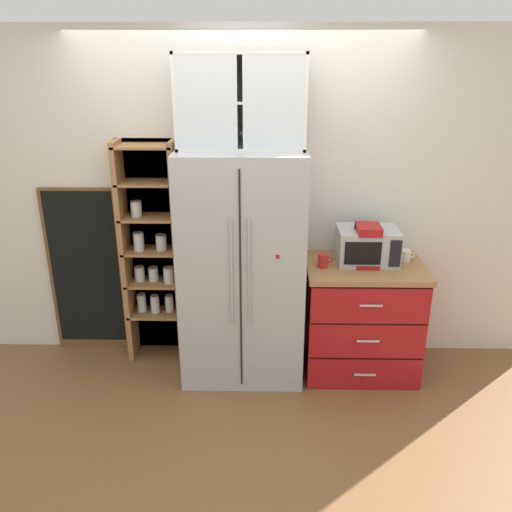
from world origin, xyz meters
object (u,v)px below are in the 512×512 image
at_px(mug_red, 323,260).
at_px(mug_cream, 405,255).
at_px(refrigerator, 243,267).
at_px(chalkboard_menu, 86,271).
at_px(bottle_green, 367,252).
at_px(microwave, 367,246).
at_px(coffee_maker, 367,244).

distance_m(mug_red, mug_cream, 0.64).
distance_m(refrigerator, chalkboard_menu, 1.33).
xyz_separation_m(mug_red, mug_cream, (0.63, 0.13, -0.01)).
relative_size(mug_cream, bottle_green, 0.49).
bearing_deg(refrigerator, microwave, 3.97).
bearing_deg(refrigerator, bottle_green, -0.41).
height_order(refrigerator, mug_cream, refrigerator).
height_order(mug_red, bottle_green, bottle_green).
height_order(coffee_maker, bottle_green, coffee_maker).
xyz_separation_m(refrigerator, mug_red, (0.59, -0.04, 0.07)).
relative_size(microwave, mug_cream, 3.71).
relative_size(coffee_maker, mug_cream, 2.61).
bearing_deg(mug_red, coffee_maker, 10.43).
xyz_separation_m(mug_cream, chalkboard_menu, (-2.50, 0.21, -0.24)).
relative_size(microwave, mug_red, 3.97).
bearing_deg(mug_cream, microwave, -174.59).
bearing_deg(chalkboard_menu, bottle_green, -7.89).
bearing_deg(coffee_maker, bottle_green, -90.00).
height_order(coffee_maker, mug_cream, coffee_maker).
height_order(coffee_maker, chalkboard_menu, chalkboard_menu).
relative_size(mug_cream, chalkboard_menu, 0.09).
relative_size(refrigerator, bottle_green, 7.16).
relative_size(refrigerator, mug_red, 15.73).
bearing_deg(mug_cream, mug_red, -168.42).
distance_m(mug_red, chalkboard_menu, 1.92).
height_order(microwave, coffee_maker, coffee_maker).
relative_size(mug_red, chalkboard_menu, 0.08).
bearing_deg(refrigerator, coffee_maker, 1.39).
bearing_deg(bottle_green, microwave, 78.43).
height_order(refrigerator, microwave, refrigerator).
xyz_separation_m(microwave, coffee_maker, (-0.01, -0.04, 0.03)).
height_order(coffee_maker, mug_red, coffee_maker).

